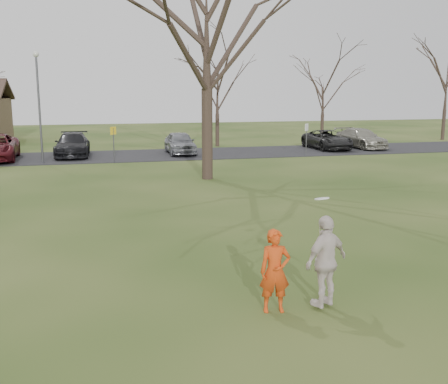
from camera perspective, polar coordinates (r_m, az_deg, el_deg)
The scene contains 13 objects.
ground at distance 10.43m, azimuth 5.58°, elevation -12.20°, with size 120.00×120.00×0.00m, color #1E380F.
parking_strip at distance 34.40m, azimuth -8.72°, elevation 3.97°, with size 62.00×6.50×0.04m, color black.
player_defender at distance 9.91m, azimuth 5.55°, elevation -8.54°, with size 0.58×0.38×1.58m, color #CB3E10.
car_3 at distance 34.61m, azimuth -16.13°, elevation 4.96°, with size 2.04×5.03×1.46m, color black.
car_4 at distance 34.70m, azimuth -4.80°, elevation 5.36°, with size 1.71×4.26×1.45m, color gray.
car_6 at distance 38.15m, azimuth 11.15°, elevation 5.60°, with size 2.21×4.80×1.33m, color black.
car_7 at distance 39.53m, azimuth 14.67°, elevation 5.67°, with size 1.94×4.78×1.39m, color gray.
catching_play at distance 10.12m, azimuth 11.01°, elevation -7.35°, with size 1.12×0.81×2.12m.
lamp_post at distance 31.62m, azimuth -19.51°, elevation 10.06°, with size 0.34×0.34×6.27m.
sign_yellow at distance 31.14m, azimuth -11.91°, elevation 5.80°, with size 0.35×0.35×2.08m.
sign_white at distance 33.85m, azimuth 8.94°, elevation 6.29°, with size 0.35×0.35×2.08m.
big_tree at distance 24.76m, azimuth -1.91°, elevation 17.64°, with size 9.00×9.00×14.00m, color #352821, non-canonical shape.
small_tree_row at distance 39.81m, azimuth -3.23°, elevation 10.59°, with size 55.00×5.90×8.50m.
Camera 1 is at (-3.32, -9.00, 4.08)m, focal length 42.10 mm.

